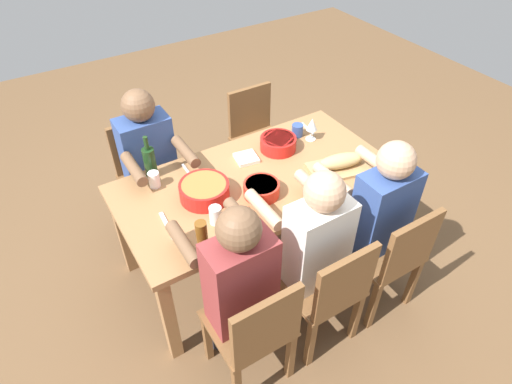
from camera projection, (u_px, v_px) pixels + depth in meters
name	position (u px, v px, depth m)	size (l,w,h in m)	color
ground_plane	(256.00, 256.00, 3.21)	(8.00, 8.00, 0.00)	brown
dining_table	(256.00, 189.00, 2.78)	(1.73, 0.89, 0.74)	#9E7044
chair_far_left	(392.00, 255.00, 2.59)	(0.40, 0.40, 0.85)	brown
diner_far_left	(377.00, 211.00, 2.56)	(0.41, 0.53, 1.20)	#2D2D38
chair_near_left	(256.00, 133.00, 3.57)	(0.40, 0.40, 0.85)	brown
chair_far_center	(329.00, 290.00, 2.40)	(0.40, 0.40, 0.85)	brown
diner_far_center	(312.00, 242.00, 2.38)	(0.41, 0.53, 1.20)	#2D2D38
chair_far_right	(256.00, 330.00, 2.21)	(0.40, 0.40, 0.85)	brown
diner_far_right	(237.00, 279.00, 2.19)	(0.41, 0.53, 1.20)	#2D2D38
chair_near_right	(146.00, 171.00, 3.20)	(0.40, 0.40, 0.85)	brown
diner_near_right	(151.00, 160.00, 2.94)	(0.41, 0.53, 1.20)	#2D2D38
serving_bowl_greens	(261.00, 188.00, 2.58)	(0.22, 0.22, 0.08)	red
serving_bowl_salad	(278.00, 143.00, 2.93)	(0.24, 0.24, 0.09)	red
serving_bowl_fruit	(204.00, 190.00, 2.55)	(0.30, 0.30, 0.10)	red
cutting_board	(340.00, 168.00, 2.79)	(0.40, 0.22, 0.02)	tan
bread_loaf	(341.00, 161.00, 2.75)	(0.32, 0.11, 0.09)	tan
wine_bottle	(150.00, 162.00, 2.68)	(0.08, 0.08, 0.29)	#193819
beer_bottle	(202.00, 239.00, 2.19)	(0.06, 0.06, 0.22)	brown
wine_glass	(312.00, 125.00, 2.98)	(0.08, 0.08, 0.17)	silver
cup_near_left	(297.00, 130.00, 3.06)	(0.08, 0.08, 0.09)	#334C8C
fork_near_left	(308.00, 129.00, 3.15)	(0.02, 0.17, 0.01)	silver
cup_far_right	(216.00, 215.00, 2.40)	(0.07, 0.07, 0.11)	white
fork_far_right	(185.00, 246.00, 2.29)	(0.02, 0.17, 0.01)	silver
cup_near_right	(154.00, 180.00, 2.64)	(0.07, 0.07, 0.10)	white
fork_near_right	(188.00, 171.00, 2.77)	(0.02, 0.17, 0.01)	silver
carving_knife	(167.00, 226.00, 2.41)	(0.23, 0.02, 0.01)	silver
napkin_stack	(246.00, 158.00, 2.87)	(0.14, 0.14, 0.02)	white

